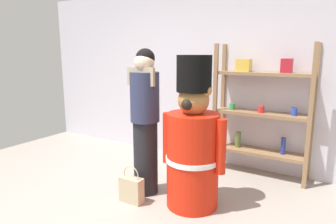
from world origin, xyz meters
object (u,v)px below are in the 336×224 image
Objects in this scene: person_shopper at (145,119)px; shopping_bag at (131,189)px; merchandise_shelf at (261,109)px; teddy_bear_guard at (193,145)px.

person_shopper is 3.96× the size of shopping_bag.
merchandise_shelf is 1.58m from person_shopper.
shopping_bag is at bearing -154.06° from teddy_bear_guard.
teddy_bear_guard is 3.80× the size of shopping_bag.
teddy_bear_guard is 0.96× the size of person_shopper.
teddy_bear_guard is at bearing 0.62° from person_shopper.
shopping_bag is (-0.60, -0.29, -0.52)m from teddy_bear_guard.
teddy_bear_guard is at bearing 25.94° from shopping_bag.
person_shopper is (-0.99, -1.23, -0.01)m from merchandise_shelf.
person_shopper reaches higher than shopping_bag.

